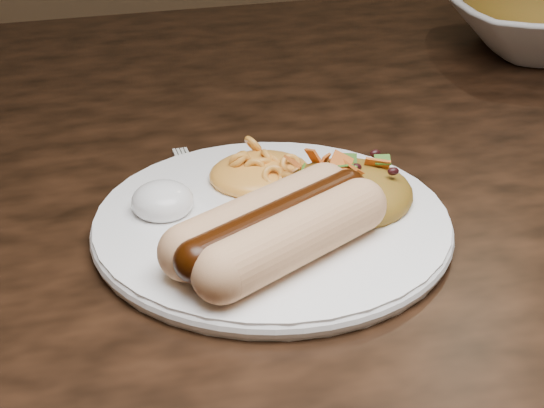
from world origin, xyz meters
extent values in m
cube|color=#341D10|center=(0.00, 0.00, 0.73)|extent=(1.60, 0.90, 0.04)
cylinder|color=white|center=(-0.05, -0.16, 0.76)|extent=(0.29, 0.29, 0.01)
cylinder|color=#F4AF87|center=(-0.06, -0.22, 0.78)|extent=(0.13, 0.09, 0.04)
cylinder|color=#F4AF87|center=(-0.06, -0.19, 0.78)|extent=(0.13, 0.09, 0.04)
cylinder|color=#3C1503|center=(-0.06, -0.21, 0.79)|extent=(0.14, 0.09, 0.03)
ellipsoid|color=gold|center=(-0.05, -0.10, 0.78)|extent=(0.10, 0.09, 0.03)
ellipsoid|color=white|center=(-0.13, -0.13, 0.78)|extent=(0.05, 0.05, 0.03)
ellipsoid|color=#A44216|center=(0.01, -0.15, 0.78)|extent=(0.10, 0.10, 0.04)
cube|color=silver|center=(-0.09, -0.08, 0.75)|extent=(0.05, 0.12, 0.00)
camera|label=1|loc=(-0.20, -0.67, 1.07)|focal=55.00mm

